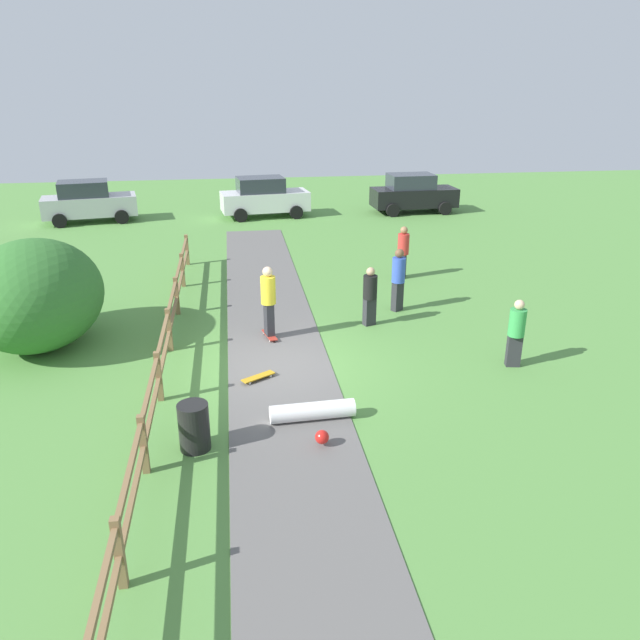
{
  "coord_description": "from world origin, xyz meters",
  "views": [
    {
      "loc": [
        -0.93,
        -13.03,
        6.25
      ],
      "look_at": [
        1.0,
        0.27,
        1.0
      ],
      "focal_mm": 34.48,
      "sensor_mm": 36.0,
      "label": 1
    }
  ],
  "objects_px": {
    "bystander_green": "(516,330)",
    "parked_car_silver": "(88,202)",
    "bystander_red": "(403,250)",
    "parked_car_black": "(413,193)",
    "skater_riding": "(268,298)",
    "skateboard_loose": "(258,377)",
    "parked_car_white": "(264,197)",
    "trash_bin": "(194,427)",
    "skater_fallen": "(313,413)",
    "bystander_black": "(370,294)",
    "bystander_blue": "(398,277)",
    "bush_large": "(35,295)"
  },
  "relations": [
    {
      "from": "bystander_blue",
      "to": "bystander_black",
      "type": "relative_size",
      "value": 1.13
    },
    {
      "from": "skateboard_loose",
      "to": "bystander_black",
      "type": "xyz_separation_m",
      "value": [
        3.18,
        2.94,
        0.81
      ]
    },
    {
      "from": "bystander_blue",
      "to": "parked_car_silver",
      "type": "distance_m",
      "value": 17.78
    },
    {
      "from": "bush_large",
      "to": "bystander_blue",
      "type": "height_order",
      "value": "bush_large"
    },
    {
      "from": "parked_car_white",
      "to": "parked_car_black",
      "type": "distance_m",
      "value": 7.5
    },
    {
      "from": "trash_bin",
      "to": "skateboard_loose",
      "type": "relative_size",
      "value": 1.14
    },
    {
      "from": "bystander_black",
      "to": "trash_bin",
      "type": "bearing_deg",
      "value": -128.96
    },
    {
      "from": "parked_car_black",
      "to": "bystander_black",
      "type": "bearing_deg",
      "value": -110.46
    },
    {
      "from": "skater_riding",
      "to": "skater_fallen",
      "type": "distance_m",
      "value": 4.46
    },
    {
      "from": "bystander_blue",
      "to": "bystander_black",
      "type": "distance_m",
      "value": 1.45
    },
    {
      "from": "skateboard_loose",
      "to": "bystander_red",
      "type": "bearing_deg",
      "value": 53.31
    },
    {
      "from": "bush_large",
      "to": "bystander_green",
      "type": "relative_size",
      "value": 2.37
    },
    {
      "from": "parked_car_white",
      "to": "parked_car_silver",
      "type": "relative_size",
      "value": 0.99
    },
    {
      "from": "parked_car_silver",
      "to": "parked_car_black",
      "type": "height_order",
      "value": "same"
    },
    {
      "from": "skater_fallen",
      "to": "parked_car_white",
      "type": "distance_m",
      "value": 19.66
    },
    {
      "from": "bush_large",
      "to": "bystander_black",
      "type": "height_order",
      "value": "bush_large"
    },
    {
      "from": "skater_riding",
      "to": "bystander_green",
      "type": "xyz_separation_m",
      "value": [
        5.53,
        -2.47,
        -0.2
      ]
    },
    {
      "from": "parked_car_silver",
      "to": "skater_riding",
      "type": "bearing_deg",
      "value": -64.09
    },
    {
      "from": "bystander_black",
      "to": "bystander_red",
      "type": "bearing_deg",
      "value": 63.36
    },
    {
      "from": "bystander_green",
      "to": "parked_car_white",
      "type": "bearing_deg",
      "value": 104.97
    },
    {
      "from": "bystander_green",
      "to": "parked_car_black",
      "type": "relative_size",
      "value": 0.38
    },
    {
      "from": "trash_bin",
      "to": "skater_fallen",
      "type": "relative_size",
      "value": 0.53
    },
    {
      "from": "skateboard_loose",
      "to": "parked_car_white",
      "type": "relative_size",
      "value": 0.18
    },
    {
      "from": "parked_car_black",
      "to": "skater_fallen",
      "type": "bearing_deg",
      "value": -111.43
    },
    {
      "from": "bush_large",
      "to": "parked_car_white",
      "type": "bearing_deg",
      "value": 66.63
    },
    {
      "from": "skater_riding",
      "to": "bystander_red",
      "type": "bearing_deg",
      "value": 43.89
    },
    {
      "from": "bystander_red",
      "to": "parked_car_silver",
      "type": "distance_m",
      "value": 16.26
    },
    {
      "from": "bystander_red",
      "to": "bystander_blue",
      "type": "relative_size",
      "value": 0.96
    },
    {
      "from": "skater_riding",
      "to": "bystander_green",
      "type": "bearing_deg",
      "value": -24.03
    },
    {
      "from": "parked_car_white",
      "to": "parked_car_silver",
      "type": "height_order",
      "value": "same"
    },
    {
      "from": "bush_large",
      "to": "bystander_blue",
      "type": "bearing_deg",
      "value": 7.32
    },
    {
      "from": "skater_fallen",
      "to": "bystander_black",
      "type": "relative_size",
      "value": 1.04
    },
    {
      "from": "bystander_blue",
      "to": "parked_car_black",
      "type": "xyz_separation_m",
      "value": [
        4.46,
        13.77,
        -0.06
      ]
    },
    {
      "from": "bush_large",
      "to": "parked_car_silver",
      "type": "bearing_deg",
      "value": 96.64
    },
    {
      "from": "bystander_red",
      "to": "parked_car_black",
      "type": "relative_size",
      "value": 0.41
    },
    {
      "from": "skater_riding",
      "to": "skateboard_loose",
      "type": "distance_m",
      "value": 2.62
    },
    {
      "from": "bystander_green",
      "to": "parked_car_silver",
      "type": "xyz_separation_m",
      "value": [
        -12.97,
        17.78,
        0.06
      ]
    },
    {
      "from": "bystander_blue",
      "to": "parked_car_black",
      "type": "bearing_deg",
      "value": 72.04
    },
    {
      "from": "bush_large",
      "to": "bystander_black",
      "type": "bearing_deg",
      "value": 1.51
    },
    {
      "from": "bystander_green",
      "to": "parked_car_silver",
      "type": "height_order",
      "value": "parked_car_silver"
    },
    {
      "from": "skater_fallen",
      "to": "skateboard_loose",
      "type": "relative_size",
      "value": 2.16
    },
    {
      "from": "skateboard_loose",
      "to": "bystander_red",
      "type": "relative_size",
      "value": 0.45
    },
    {
      "from": "bystander_black",
      "to": "parked_car_white",
      "type": "relative_size",
      "value": 0.37
    },
    {
      "from": "skateboard_loose",
      "to": "bystander_red",
      "type": "xyz_separation_m",
      "value": [
        5.22,
        7.0,
        0.89
      ]
    },
    {
      "from": "bush_large",
      "to": "bystander_red",
      "type": "xyz_separation_m",
      "value": [
        10.5,
        4.29,
        -0.38
      ]
    },
    {
      "from": "bystander_red",
      "to": "parked_car_white",
      "type": "xyz_separation_m",
      "value": [
        -4.03,
        10.7,
        -0.01
      ]
    },
    {
      "from": "skater_riding",
      "to": "parked_car_black",
      "type": "height_order",
      "value": "skater_riding"
    },
    {
      "from": "bush_large",
      "to": "trash_bin",
      "type": "distance_m",
      "value": 6.69
    },
    {
      "from": "bystander_red",
      "to": "bystander_green",
      "type": "xyz_separation_m",
      "value": [
        0.73,
        -7.09,
        -0.08
      ]
    },
    {
      "from": "skateboard_loose",
      "to": "bystander_black",
      "type": "relative_size",
      "value": 0.48
    }
  ]
}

